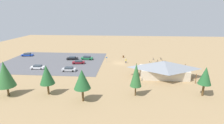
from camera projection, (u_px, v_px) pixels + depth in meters
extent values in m
plane|color=#9E7F56|center=(120.00, 63.00, 64.00)|extent=(160.00, 160.00, 0.00)
cube|color=#56565B|center=(54.00, 62.00, 66.08)|extent=(38.29, 30.19, 0.05)
cube|color=beige|center=(163.00, 72.00, 50.15)|extent=(13.38, 7.00, 2.73)
pyramid|color=gray|center=(164.00, 64.00, 49.47)|extent=(15.65, 9.27, 2.16)
cylinder|color=brown|center=(185.00, 68.00, 53.85)|extent=(0.20, 0.20, 2.73)
cylinder|color=brown|center=(136.00, 67.00, 54.99)|extent=(0.20, 0.20, 2.73)
cylinder|color=brown|center=(196.00, 79.00, 45.30)|extent=(0.20, 0.20, 2.73)
cylinder|color=brown|center=(138.00, 77.00, 46.44)|extent=(0.20, 0.20, 2.73)
cylinder|color=brown|center=(123.00, 57.00, 71.90)|extent=(0.60, 0.60, 0.90)
cylinder|color=#99999E|center=(107.00, 59.00, 65.02)|extent=(0.08, 0.08, 2.20)
cube|color=#1959B2|center=(107.00, 57.00, 64.79)|extent=(0.56, 0.04, 0.40)
cylinder|color=brown|center=(83.00, 95.00, 36.18)|extent=(0.47, 0.47, 2.96)
cone|color=#235B2D|center=(82.00, 79.00, 35.19)|extent=(3.54, 3.54, 4.16)
cylinder|color=brown|center=(48.00, 89.00, 39.23)|extent=(0.45, 0.45, 2.67)
cone|color=#235B2D|center=(47.00, 75.00, 38.23)|extent=(3.31, 3.31, 4.45)
cylinder|color=brown|center=(135.00, 91.00, 38.67)|extent=(0.32, 0.32, 2.37)
cone|color=#2D6633|center=(136.00, 75.00, 37.59)|extent=(2.57, 2.57, 5.36)
cylinder|color=brown|center=(203.00, 90.00, 38.61)|extent=(0.46, 0.46, 2.84)
cone|color=#235B2D|center=(205.00, 76.00, 37.66)|extent=(2.85, 2.85, 4.03)
cylinder|color=brown|center=(8.00, 91.00, 38.79)|extent=(0.42, 0.42, 2.25)
cone|color=#2D6633|center=(5.00, 74.00, 37.66)|extent=(3.95, 3.95, 5.86)
torus|color=black|center=(157.00, 60.00, 66.49)|extent=(0.16, 0.69, 0.70)
torus|color=black|center=(157.00, 61.00, 65.48)|extent=(0.16, 0.69, 0.70)
cylinder|color=orange|center=(157.00, 60.00, 65.95)|extent=(0.20, 0.98, 0.04)
cylinder|color=orange|center=(158.00, 60.00, 66.11)|extent=(0.04, 0.04, 0.37)
cube|color=black|center=(158.00, 60.00, 66.06)|extent=(0.11, 0.21, 0.05)
cylinder|color=orange|center=(158.00, 61.00, 65.52)|extent=(0.04, 0.04, 0.43)
cylinder|color=black|center=(158.00, 60.00, 65.47)|extent=(0.48, 0.11, 0.03)
torus|color=black|center=(147.00, 65.00, 60.32)|extent=(0.47, 0.59, 0.72)
torus|color=black|center=(148.00, 65.00, 61.10)|extent=(0.47, 0.59, 0.72)
cylinder|color=red|center=(147.00, 65.00, 60.67)|extent=(0.64, 0.82, 0.04)
cylinder|color=red|center=(147.00, 64.00, 60.51)|extent=(0.04, 0.04, 0.44)
cube|color=black|center=(147.00, 64.00, 60.44)|extent=(0.19, 0.21, 0.05)
cylinder|color=red|center=(148.00, 64.00, 60.96)|extent=(0.04, 0.04, 0.45)
cylinder|color=black|center=(148.00, 63.00, 60.90)|extent=(0.40, 0.32, 0.03)
torus|color=black|center=(152.00, 63.00, 63.17)|extent=(0.42, 0.56, 0.66)
torus|color=black|center=(150.00, 62.00, 64.07)|extent=(0.42, 0.56, 0.66)
cylinder|color=yellow|center=(151.00, 62.00, 63.59)|extent=(0.61, 0.83, 0.04)
cylinder|color=yellow|center=(151.00, 62.00, 63.40)|extent=(0.04, 0.04, 0.42)
cube|color=black|center=(151.00, 62.00, 63.34)|extent=(0.18, 0.21, 0.05)
cylinder|color=yellow|center=(150.00, 62.00, 63.91)|extent=(0.04, 0.04, 0.45)
cylinder|color=black|center=(150.00, 61.00, 63.85)|extent=(0.41, 0.31, 0.03)
torus|color=black|center=(165.00, 62.00, 64.71)|extent=(0.72, 0.25, 0.74)
torus|color=black|center=(162.00, 62.00, 64.49)|extent=(0.72, 0.25, 0.74)
cylinder|color=#2347B7|center=(164.00, 61.00, 64.57)|extent=(0.95, 0.32, 0.04)
cylinder|color=#2347B7|center=(164.00, 61.00, 64.58)|extent=(0.04, 0.04, 0.44)
cube|color=black|center=(164.00, 61.00, 64.52)|extent=(0.21, 0.13, 0.05)
cylinder|color=#2347B7|center=(163.00, 61.00, 64.45)|extent=(0.04, 0.04, 0.49)
cylinder|color=black|center=(163.00, 61.00, 64.38)|extent=(0.17, 0.47, 0.03)
torus|color=black|center=(162.00, 59.00, 68.11)|extent=(0.25, 0.68, 0.70)
torus|color=black|center=(160.00, 59.00, 69.08)|extent=(0.25, 0.68, 0.70)
cylinder|color=black|center=(161.00, 59.00, 68.56)|extent=(0.32, 0.91, 0.04)
cylinder|color=black|center=(161.00, 59.00, 68.36)|extent=(0.04, 0.04, 0.43)
cube|color=black|center=(161.00, 58.00, 68.30)|extent=(0.14, 0.21, 0.05)
cylinder|color=black|center=(161.00, 58.00, 68.91)|extent=(0.04, 0.04, 0.50)
cylinder|color=black|center=(161.00, 57.00, 68.84)|extent=(0.47, 0.18, 0.03)
torus|color=black|center=(164.00, 64.00, 61.98)|extent=(0.17, 0.70, 0.71)
torus|color=black|center=(164.00, 63.00, 62.96)|extent=(0.17, 0.70, 0.71)
cylinder|color=#722D9E|center=(164.00, 63.00, 62.44)|extent=(0.21, 0.96, 0.04)
cylinder|color=#722D9E|center=(164.00, 63.00, 62.23)|extent=(0.04, 0.04, 0.45)
cube|color=black|center=(164.00, 62.00, 62.17)|extent=(0.11, 0.21, 0.05)
cylinder|color=#722D9E|center=(164.00, 63.00, 62.80)|extent=(0.04, 0.04, 0.47)
cylinder|color=black|center=(164.00, 62.00, 62.73)|extent=(0.48, 0.12, 0.03)
torus|color=black|center=(155.00, 63.00, 63.56)|extent=(0.28, 0.61, 0.64)
torus|color=black|center=(156.00, 62.00, 64.47)|extent=(0.28, 0.61, 0.64)
cylinder|color=silver|center=(156.00, 62.00, 63.99)|extent=(0.40, 0.92, 0.04)
cylinder|color=silver|center=(156.00, 62.00, 63.80)|extent=(0.04, 0.04, 0.39)
cube|color=black|center=(156.00, 61.00, 63.74)|extent=(0.15, 0.22, 0.05)
cylinder|color=silver|center=(156.00, 61.00, 64.32)|extent=(0.04, 0.04, 0.44)
cylinder|color=black|center=(156.00, 61.00, 64.26)|extent=(0.46, 0.21, 0.03)
torus|color=black|center=(152.00, 65.00, 60.13)|extent=(0.67, 0.31, 0.71)
torus|color=black|center=(155.00, 66.00, 59.67)|extent=(0.67, 0.31, 0.71)
cylinder|color=#197A7F|center=(153.00, 65.00, 59.87)|extent=(0.92, 0.41, 0.04)
cylinder|color=#197A7F|center=(153.00, 65.00, 59.92)|extent=(0.04, 0.04, 0.45)
cube|color=black|center=(153.00, 64.00, 59.86)|extent=(0.22, 0.15, 0.05)
cylinder|color=#197A7F|center=(154.00, 65.00, 59.65)|extent=(0.04, 0.04, 0.47)
cylinder|color=black|center=(155.00, 64.00, 59.58)|extent=(0.21, 0.46, 0.03)
torus|color=black|center=(153.00, 59.00, 68.25)|extent=(0.40, 0.64, 0.72)
torus|color=black|center=(154.00, 59.00, 69.02)|extent=(0.40, 0.64, 0.72)
cylinder|color=#B7B7BC|center=(153.00, 59.00, 68.60)|extent=(0.49, 0.79, 0.04)
cylinder|color=#B7B7BC|center=(153.00, 58.00, 68.43)|extent=(0.04, 0.04, 0.46)
cube|color=black|center=(153.00, 58.00, 68.37)|extent=(0.17, 0.21, 0.05)
cylinder|color=#B7B7BC|center=(154.00, 58.00, 68.87)|extent=(0.04, 0.04, 0.52)
cylinder|color=black|center=(154.00, 57.00, 68.80)|extent=(0.43, 0.27, 0.03)
cube|color=white|center=(38.00, 67.00, 57.19)|extent=(4.57, 1.90, 0.63)
cube|color=#2D3842|center=(38.00, 66.00, 57.04)|extent=(2.58, 1.61, 0.49)
cylinder|color=black|center=(32.00, 69.00, 56.59)|extent=(0.65, 0.24, 0.64)
cylinder|color=black|center=(34.00, 67.00, 58.04)|extent=(0.65, 0.24, 0.64)
cylinder|color=black|center=(41.00, 69.00, 56.47)|extent=(0.65, 0.24, 0.64)
cylinder|color=black|center=(43.00, 67.00, 57.92)|extent=(0.65, 0.24, 0.64)
cube|color=#BCBCC1|center=(69.00, 69.00, 55.01)|extent=(4.47, 2.06, 0.67)
cube|color=#2D3842|center=(69.00, 68.00, 54.85)|extent=(2.53, 1.75, 0.50)
cylinder|color=black|center=(64.00, 71.00, 54.34)|extent=(0.65, 0.25, 0.64)
cylinder|color=black|center=(65.00, 69.00, 55.92)|extent=(0.65, 0.25, 0.64)
cylinder|color=black|center=(73.00, 71.00, 54.23)|extent=(0.65, 0.25, 0.64)
cylinder|color=black|center=(74.00, 69.00, 55.82)|extent=(0.65, 0.25, 0.64)
cube|color=#1E42B2|center=(27.00, 55.00, 74.23)|extent=(4.90, 2.38, 0.58)
cube|color=#2D3842|center=(27.00, 54.00, 74.08)|extent=(2.82, 1.89, 0.56)
cylinder|color=black|center=(23.00, 56.00, 73.46)|extent=(0.66, 0.30, 0.64)
cylinder|color=black|center=(25.00, 55.00, 74.94)|extent=(0.66, 0.30, 0.64)
cylinder|color=black|center=(31.00, 56.00, 73.63)|extent=(0.66, 0.30, 0.64)
cylinder|color=black|center=(32.00, 55.00, 75.12)|extent=(0.66, 0.30, 0.64)
cube|color=maroon|center=(79.00, 62.00, 63.05)|extent=(4.68, 2.38, 0.59)
cube|color=#2D3842|center=(78.00, 61.00, 62.91)|extent=(2.71, 1.87, 0.47)
cylinder|color=black|center=(74.00, 64.00, 62.28)|extent=(0.67, 0.32, 0.64)
cylinder|color=black|center=(75.00, 62.00, 63.70)|extent=(0.67, 0.32, 0.64)
cylinder|color=black|center=(82.00, 63.00, 62.51)|extent=(0.67, 0.32, 0.64)
cylinder|color=black|center=(83.00, 62.00, 63.93)|extent=(0.67, 0.32, 0.64)
cube|color=#1E6B3D|center=(87.00, 58.00, 68.69)|extent=(4.77, 2.23, 0.67)
cube|color=#2D3842|center=(87.00, 57.00, 68.51)|extent=(2.72, 1.84, 0.60)
cylinder|color=black|center=(83.00, 59.00, 68.23)|extent=(0.66, 0.27, 0.64)
cylinder|color=black|center=(84.00, 58.00, 69.77)|extent=(0.66, 0.27, 0.64)
cylinder|color=black|center=(90.00, 59.00, 67.74)|extent=(0.66, 0.27, 0.64)
cylinder|color=black|center=(91.00, 58.00, 69.29)|extent=(0.66, 0.27, 0.64)
cube|color=black|center=(72.00, 58.00, 68.63)|extent=(4.56, 2.32, 0.56)
cube|color=#2D3842|center=(72.00, 57.00, 68.48)|extent=(2.61, 1.90, 0.50)
cylinder|color=black|center=(68.00, 59.00, 67.84)|extent=(0.66, 0.28, 0.64)
cylinder|color=black|center=(69.00, 58.00, 69.45)|extent=(0.66, 0.28, 0.64)
cylinder|color=black|center=(76.00, 59.00, 67.91)|extent=(0.66, 0.28, 0.64)
cylinder|color=black|center=(77.00, 58.00, 69.51)|extent=(0.66, 0.28, 0.64)
cube|color=#2D3347|center=(126.00, 62.00, 64.21)|extent=(0.35, 0.28, 0.81)
cylinder|color=yellow|center=(126.00, 60.00, 64.00)|extent=(0.36, 0.36, 0.68)
sphere|color=tan|center=(126.00, 59.00, 63.88)|extent=(0.24, 0.24, 0.24)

